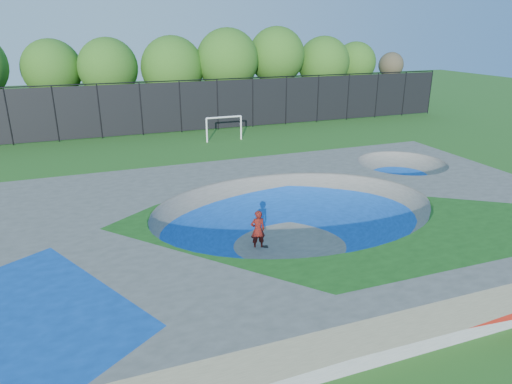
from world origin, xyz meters
TOP-DOWN VIEW (x-y plane):
  - ground at (0.00, 0.00)m, footprint 120.00×120.00m
  - skate_deck at (0.00, 0.00)m, footprint 22.00×14.00m
  - skater at (-1.51, -0.02)m, footprint 0.58×0.41m
  - skateboard at (-1.51, -0.02)m, footprint 0.81×0.37m
  - soccer_goal at (2.33, 17.05)m, footprint 2.72×0.12m
  - fence at (0.00, 21.00)m, footprint 48.09×0.09m
  - treeline at (-2.06, 25.62)m, footprint 51.71×7.25m

SIDE VIEW (x-z plane):
  - ground at x=0.00m, z-range 0.00..0.00m
  - skateboard at x=-1.51m, z-range 0.00..0.05m
  - skate_deck at x=0.00m, z-range 0.00..1.50m
  - skater at x=-1.51m, z-range 0.00..1.53m
  - soccer_goal at x=2.33m, z-range 0.34..2.13m
  - fence at x=0.00m, z-range 0.08..4.12m
  - treeline at x=-2.06m, z-range 0.91..8.89m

